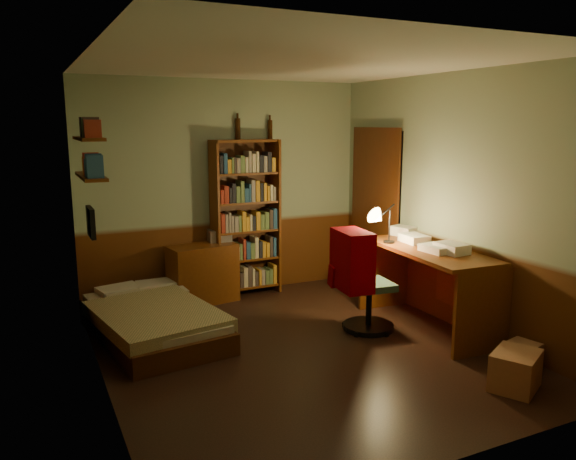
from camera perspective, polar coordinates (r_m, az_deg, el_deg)
name	(u,v)px	position (r m, az deg, el deg)	size (l,w,h in m)	color
floor	(299,350)	(5.39, 1.17, -12.13)	(3.50, 4.00, 0.02)	black
ceiling	(301,61)	(4.99, 1.30, 16.78)	(3.50, 4.00, 0.02)	silver
wall_back	(225,189)	(6.86, -6.38, 4.13)	(3.50, 0.02, 2.60)	gray
wall_left	(94,229)	(4.53, -19.08, 0.14)	(0.02, 4.00, 2.60)	gray
wall_right	(453,201)	(6.02, 16.37, 2.83)	(0.02, 4.00, 2.60)	gray
wall_front	(457,262)	(3.39, 16.75, -3.15)	(3.50, 0.02, 2.60)	gray
doorway	(376,212)	(7.05, 8.96, 1.78)	(0.06, 0.90, 2.00)	black
door_trim	(374,213)	(7.03, 8.72, 1.76)	(0.02, 0.98, 2.08)	#391A09
bed	(152,309)	(5.80, -13.65, -7.80)	(0.97, 1.82, 0.54)	olive
dresser	(203,274)	(6.70, -8.63, -4.41)	(0.78, 0.39, 0.69)	#57290C
mini_stereo	(219,235)	(6.79, -6.98, -0.54)	(0.26, 0.20, 0.14)	#B2B2B7
bookshelf	(246,219)	(6.83, -4.30, 1.17)	(0.81, 0.25, 1.90)	#57290C
bottle_left	(238,129)	(6.82, -5.13, 10.20)	(0.07, 0.07, 0.25)	black
bottle_right	(270,130)	(6.98, -1.85, 10.17)	(0.06, 0.06, 0.23)	black
desk	(427,289)	(5.96, 13.98, -5.80)	(0.65, 1.57, 0.84)	#57290C
paper_stack	(403,231)	(6.46, 11.65, -0.09)	(0.19, 0.26, 0.10)	silver
desk_lamp	(390,218)	(6.00, 10.30, 1.22)	(0.16, 0.16, 0.54)	black
office_chair	(369,284)	(5.78, 8.27, -5.47)	(0.48, 0.42, 0.96)	#355B44
red_jacket	(363,213)	(5.31, 7.61, 1.71)	(0.27, 0.50, 0.60)	#8B0006
wall_shelf_lower	(91,176)	(5.58, -19.39, 5.16)	(0.20, 0.90, 0.03)	#57290C
wall_shelf_upper	(88,139)	(5.56, -19.62, 8.74)	(0.20, 0.90, 0.03)	#57290C
framed_picture	(91,222)	(5.13, -19.40, 0.75)	(0.04, 0.32, 0.26)	black
cardboard_box_a	(515,370)	(4.96, 22.10, -13.07)	(0.40, 0.32, 0.30)	#986340
cardboard_box_b	(521,356)	(5.38, 22.57, -11.70)	(0.30, 0.25, 0.21)	#986340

